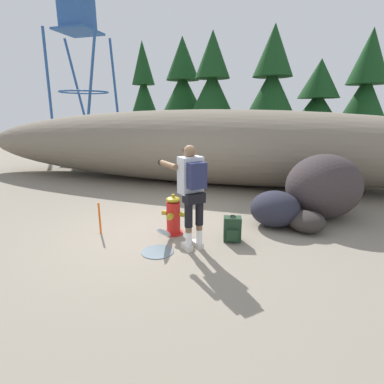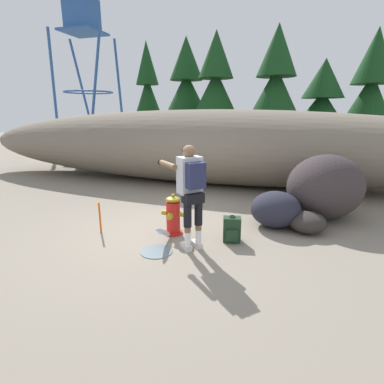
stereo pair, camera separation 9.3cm
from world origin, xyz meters
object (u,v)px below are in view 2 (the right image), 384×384
(boulder_mid, at_px, (276,209))
(watchtower, at_px, (82,20))
(utility_worker, at_px, (190,185))
(boulder_small, at_px, (307,222))
(survey_stake, at_px, (100,218))
(spare_backpack, at_px, (232,230))
(fire_hydrant, at_px, (173,216))
(boulder_large, at_px, (325,187))

(boulder_mid, bearing_deg, watchtower, 136.61)
(utility_worker, bearing_deg, boulder_small, -101.75)
(boulder_mid, xyz_separation_m, survey_stake, (-3.12, -1.31, -0.05))
(spare_backpack, height_order, survey_stake, survey_stake)
(fire_hydrant, relative_size, boulder_large, 0.44)
(boulder_large, height_order, boulder_mid, boulder_large)
(utility_worker, height_order, boulder_mid, utility_worker)
(utility_worker, xyz_separation_m, boulder_small, (1.92, 1.27, -0.89))
(spare_backpack, bearing_deg, watchtower, -149.62)
(boulder_mid, bearing_deg, survey_stake, -157.26)
(boulder_large, xyz_separation_m, boulder_small, (-0.37, -0.98, -0.48))
(boulder_large, relative_size, boulder_small, 2.52)
(survey_stake, bearing_deg, boulder_small, 17.39)
(fire_hydrant, distance_m, survey_stake, 1.37)
(utility_worker, relative_size, spare_backpack, 3.64)
(boulder_mid, height_order, boulder_small, boulder_mid)
(survey_stake, bearing_deg, fire_hydrant, 15.16)
(boulder_large, xyz_separation_m, boulder_mid, (-0.96, -0.83, -0.33))
(boulder_large, bearing_deg, boulder_mid, -139.08)
(utility_worker, height_order, spare_backpack, utility_worker)
(utility_worker, distance_m, watchtower, 17.99)
(utility_worker, distance_m, survey_stake, 1.96)
(watchtower, bearing_deg, survey_stake, -54.82)
(fire_hydrant, relative_size, survey_stake, 1.28)
(fire_hydrant, distance_m, spare_backpack, 1.11)
(boulder_large, bearing_deg, spare_backpack, -132.69)
(spare_backpack, bearing_deg, utility_worker, -66.55)
(spare_backpack, relative_size, boulder_large, 0.27)
(spare_backpack, relative_size, survey_stake, 0.78)
(utility_worker, height_order, watchtower, watchtower)
(boulder_mid, bearing_deg, fire_hydrant, -152.17)
(boulder_large, bearing_deg, fire_hydrant, -147.13)
(utility_worker, height_order, boulder_large, utility_worker)
(utility_worker, xyz_separation_m, survey_stake, (-1.79, 0.11, -0.78))
(boulder_large, bearing_deg, boulder_small, -110.70)
(fire_hydrant, xyz_separation_m, boulder_small, (2.39, 0.80, -0.15))
(boulder_small, bearing_deg, watchtower, 137.61)
(survey_stake, bearing_deg, watchtower, 125.18)
(boulder_mid, relative_size, boulder_small, 1.41)
(watchtower, bearing_deg, boulder_large, -39.08)
(boulder_large, distance_m, survey_stake, 4.62)
(watchtower, bearing_deg, utility_worker, -50.02)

